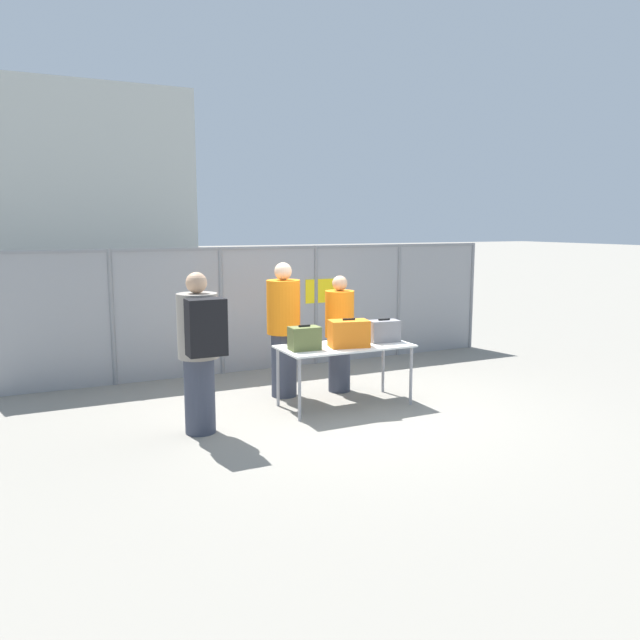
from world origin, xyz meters
name	(u,v)px	position (x,y,z in m)	size (l,w,h in m)	color
ground_plane	(339,407)	(0.00, 0.00, 0.00)	(120.00, 120.00, 0.00)	gray
fence_section	(271,305)	(0.01, 2.45, 1.05)	(8.26, 0.07, 2.00)	gray
inspection_table	(345,350)	(0.10, 0.04, 0.74)	(1.71, 0.81, 0.80)	silver
suitcase_olive	(305,338)	(-0.49, 0.00, 0.94)	(0.38, 0.25, 0.31)	#566033
suitcase_orange	(349,334)	(0.10, -0.06, 0.97)	(0.54, 0.39, 0.37)	orange
suitcase_grey	(384,331)	(0.68, 0.04, 0.94)	(0.42, 0.27, 0.31)	slate
traveler_hooded	(200,347)	(-1.88, -0.26, 1.00)	(0.45, 0.70, 1.83)	#383D4C
security_worker_near	(340,332)	(0.36, 0.71, 0.85)	(0.41, 0.41, 1.64)	#383D4C
security_worker_far	(284,328)	(-0.44, 0.81, 0.95)	(0.45, 0.45, 1.84)	#383D4C
utility_trailer	(352,317)	(2.61, 4.44, 0.41)	(3.32, 2.06, 0.70)	#B2B2B7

